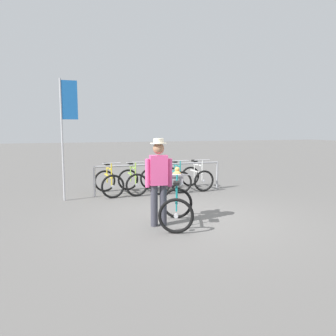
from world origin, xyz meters
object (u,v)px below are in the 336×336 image
racked_bike_yellow (109,182)px  racked_bike_lime (132,181)px  racked_bike_teal (176,179)px  banner_flag (67,116)px  person_with_featured_bike (159,178)px  featured_bicycle (177,200)px  racked_bike_red (155,180)px  racked_bike_white (197,177)px

racked_bike_yellow → racked_bike_lime: 0.70m
racked_bike_teal → banner_flag: size_ratio=0.35×
person_with_featured_bike → featured_bicycle: bearing=5.5°
racked_bike_yellow → featured_bicycle: featured_bicycle is taller
racked_bike_teal → featured_bicycle: bearing=-109.9°
racked_bike_teal → racked_bike_lime: bearing=-179.0°
racked_bike_lime → person_with_featured_bike: (-0.20, -3.36, 0.58)m
racked_bike_red → person_with_featured_bike: size_ratio=0.64×
racked_bike_lime → banner_flag: 2.62m
racked_bike_yellow → racked_bike_red: 1.40m
racked_bike_yellow → racked_bike_lime: same height
featured_bicycle → banner_flag: 3.94m
racked_bike_yellow → racked_bike_red: size_ratio=1.04×
racked_bike_white → featured_bicycle: featured_bicycle is taller
featured_bicycle → person_with_featured_bike: size_ratio=0.73×
person_with_featured_bike → racked_bike_lime: bearing=86.6°
racked_bike_yellow → racked_bike_lime: size_ratio=1.02×
racked_bike_red → featured_bicycle: featured_bicycle is taller
racked_bike_yellow → racked_bike_lime: (0.70, 0.01, 0.00)m
racked_bike_yellow → racked_bike_teal: 2.10m
racked_bike_white → banner_flag: (-3.90, -0.43, 1.86)m
racked_bike_teal → featured_bicycle: featured_bicycle is taller
racked_bike_lime → banner_flag: bearing=-167.6°
racked_bike_red → banner_flag: banner_flag is taller
person_with_featured_bike → racked_bike_teal: bearing=64.7°
racked_bike_lime → racked_bike_white: bearing=1.0°
racked_bike_yellow → racked_bike_red: same height
racked_bike_teal → racked_bike_white: (0.70, 0.01, 0.00)m
racked_bike_lime → racked_bike_teal: same height
racked_bike_red → racked_bike_teal: size_ratio=0.99×
racked_bike_red → banner_flag: (-2.50, -0.41, 1.86)m
racked_bike_lime → banner_flag: (-1.80, -0.39, 1.86)m
racked_bike_yellow → person_with_featured_bike: 3.43m
racked_bike_lime → racked_bike_white: (2.10, 0.04, 0.00)m
racked_bike_lime → racked_bike_teal: size_ratio=1.01×
banner_flag → racked_bike_white: bearing=6.3°
racked_bike_lime → racked_bike_red: same height
racked_bike_yellow → racked_bike_white: same height
racked_bike_lime → banner_flag: size_ratio=0.35×
racked_bike_yellow → racked_bike_red: (1.40, 0.02, 0.00)m
racked_bike_lime → person_with_featured_bike: size_ratio=0.65×
featured_bicycle → person_with_featured_bike: 0.61m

